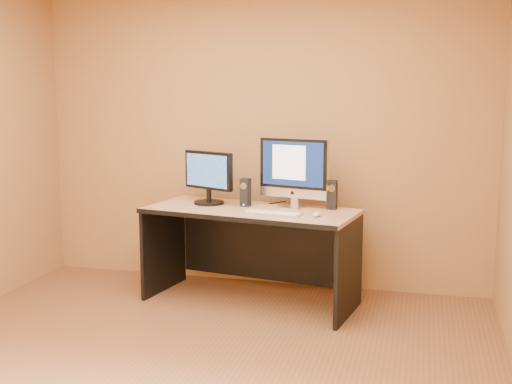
% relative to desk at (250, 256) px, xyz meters
% --- Properties ---
extents(floor, '(4.00, 4.00, 0.00)m').
position_rel_desk_xyz_m(floor, '(-0.07, -1.41, -0.39)').
color(floor, brown).
rests_on(floor, ground).
extents(walls, '(4.00, 4.00, 2.60)m').
position_rel_desk_xyz_m(walls, '(-0.07, -1.41, 0.91)').
color(walls, olive).
rests_on(walls, ground).
extents(desk, '(1.77, 0.99, 0.77)m').
position_rel_desk_xyz_m(desk, '(0.00, 0.00, 0.00)').
color(desk, tan).
rests_on(desk, ground).
extents(imac, '(0.63, 0.36, 0.58)m').
position_rel_desk_xyz_m(imac, '(0.31, 0.15, 0.68)').
color(imac, silver).
rests_on(imac, desk).
extents(second_monitor, '(0.56, 0.43, 0.44)m').
position_rel_desk_xyz_m(second_monitor, '(-0.40, 0.14, 0.61)').
color(second_monitor, black).
rests_on(second_monitor, desk).
extents(speaker_left, '(0.08, 0.09, 0.23)m').
position_rel_desk_xyz_m(speaker_left, '(-0.07, 0.11, 0.50)').
color(speaker_left, black).
rests_on(speaker_left, desk).
extents(speaker_right, '(0.08, 0.08, 0.23)m').
position_rel_desk_xyz_m(speaker_right, '(0.63, 0.17, 0.50)').
color(speaker_right, black).
rests_on(speaker_right, desk).
extents(keyboard, '(0.46, 0.19, 0.02)m').
position_rel_desk_xyz_m(keyboard, '(0.22, -0.17, 0.40)').
color(keyboard, silver).
rests_on(keyboard, desk).
extents(mouse, '(0.06, 0.11, 0.04)m').
position_rel_desk_xyz_m(mouse, '(0.56, -0.17, 0.41)').
color(mouse, silver).
rests_on(mouse, desk).
extents(cable_a, '(0.04, 0.23, 0.01)m').
position_rel_desk_xyz_m(cable_a, '(0.28, 0.26, 0.39)').
color(cable_a, black).
rests_on(cable_a, desk).
extents(cable_b, '(0.12, 0.16, 0.01)m').
position_rel_desk_xyz_m(cable_b, '(0.15, 0.33, 0.39)').
color(cable_b, black).
rests_on(cable_b, desk).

